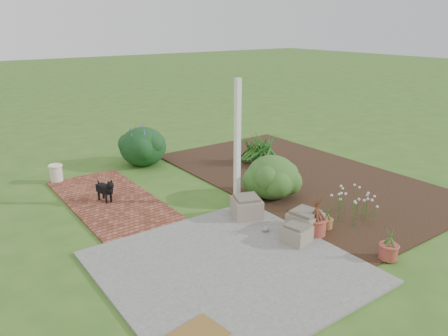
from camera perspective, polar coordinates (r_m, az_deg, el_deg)
ground at (r=8.55m, az=0.48°, el=-5.40°), size 80.00×80.00×0.00m
concrete_patio at (r=6.63m, az=0.66°, el=-12.80°), size 3.50×3.50×0.04m
brick_path at (r=9.24m, az=-14.65°, el=-4.02°), size 1.60×3.50×0.04m
garden_bed at (r=10.43m, az=10.00°, el=-1.08°), size 4.00×7.00×0.03m
veranda_post at (r=8.37m, az=1.76°, el=3.17°), size 0.10×0.10×2.50m
stone_trough_near at (r=7.32m, az=9.50°, el=-8.50°), size 0.47×0.47×0.27m
stone_trough_mid at (r=7.67m, az=10.52°, el=-6.99°), size 0.58×0.58×0.33m
stone_trough_far at (r=8.11m, az=2.98°, el=-5.19°), size 0.65×0.65×0.34m
black_dog at (r=9.02m, az=-15.23°, el=-2.62°), size 0.24×0.52×0.46m
cream_ceramic_urn at (r=10.58m, az=-21.08°, el=-0.62°), size 0.33×0.33×0.37m
evergreen_shrub at (r=8.96m, az=6.28°, el=-1.05°), size 1.40×1.40×0.90m
agapanthus_clump_back at (r=10.98m, az=5.31°, el=2.92°), size 1.29×1.29×1.00m
agapanthus_clump_front at (r=11.17m, az=3.71°, el=2.77°), size 1.14×1.14×0.82m
pink_flower_patch at (r=8.32m, az=16.69°, el=-4.55°), size 0.98×0.98×0.58m
terracotta_pot_bronze at (r=7.63m, az=11.84°, el=-7.47°), size 0.47×0.47×0.29m
terracotta_pot_small_left at (r=7.92m, az=13.24°, el=-7.04°), size 0.26×0.26×0.17m
terracotta_pot_small_right at (r=7.22m, az=20.68°, el=-10.18°), size 0.35×0.35×0.23m
purple_flowering_bush at (r=11.24m, az=-10.55°, el=2.90°), size 1.36×1.36×1.00m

